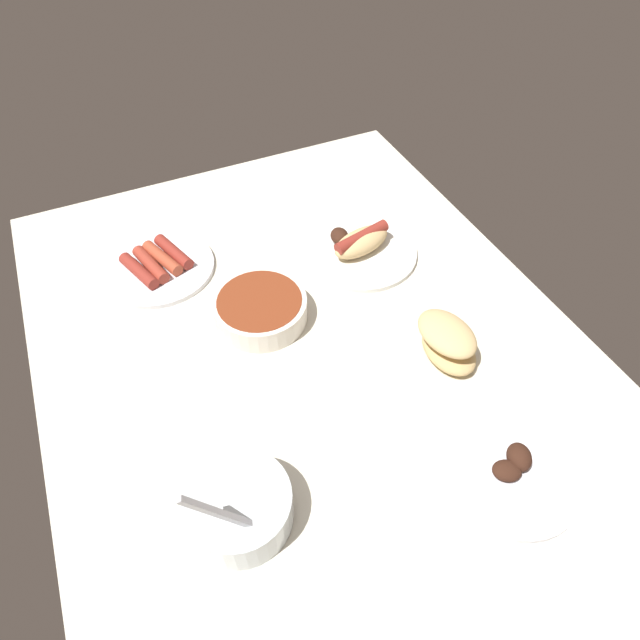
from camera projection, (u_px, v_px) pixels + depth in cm
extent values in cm
cube|color=silver|center=(314.00, 354.00, 95.65)|extent=(120.00, 90.00, 3.00)
cylinder|color=silver|center=(239.00, 507.00, 72.76)|extent=(14.35, 14.35, 6.09)
cylinder|color=beige|center=(238.00, 503.00, 71.85)|extent=(12.63, 12.63, 2.74)
cube|color=#B7B7BC|center=(229.00, 517.00, 65.81)|extent=(3.61, 9.81, 13.45)
cylinder|color=white|center=(260.00, 309.00, 97.65)|extent=(16.75, 16.75, 4.58)
cylinder|color=maroon|center=(259.00, 302.00, 96.24)|extent=(15.07, 15.07, 1.00)
cylinder|color=white|center=(513.00, 475.00, 78.48)|extent=(18.96, 18.96, 1.00)
ellipsoid|color=#381E14|center=(507.00, 471.00, 77.21)|extent=(4.82, 5.19, 2.26)
ellipsoid|color=#381E14|center=(519.00, 457.00, 78.14)|extent=(5.48, 5.08, 3.12)
cylinder|color=white|center=(361.00, 252.00, 110.56)|extent=(22.59, 22.59, 1.00)
ellipsoid|color=#DBB77A|center=(361.00, 242.00, 108.54)|extent=(8.78, 13.86, 4.40)
cylinder|color=maroon|center=(362.00, 237.00, 107.63)|extent=(5.13, 12.41, 2.40)
ellipsoid|color=#381E14|center=(339.00, 236.00, 110.99)|extent=(4.99, 4.35, 2.80)
ellipsoid|color=tan|center=(449.00, 349.00, 92.18)|extent=(11.60, 8.12, 3.60)
ellipsoid|color=#DBB77A|center=(447.00, 333.00, 89.81)|extent=(12.50, 9.53, 3.60)
cylinder|color=white|center=(158.00, 268.00, 107.49)|extent=(21.77, 21.77, 1.00)
cylinder|color=maroon|center=(139.00, 271.00, 104.40)|extent=(10.69, 5.78, 2.39)
cylinder|color=#9E3828|center=(151.00, 264.00, 105.62)|extent=(10.76, 5.06, 2.39)
cylinder|color=#AD472D|center=(162.00, 258.00, 106.84)|extent=(10.67, 5.92, 2.39)
cylinder|color=maroon|center=(174.00, 252.00, 108.05)|extent=(10.71, 5.60, 2.39)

